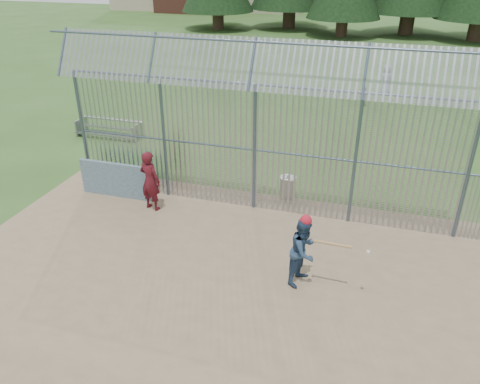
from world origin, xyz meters
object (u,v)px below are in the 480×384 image
(bleacher, at_px, (109,128))
(trash_can, at_px, (288,187))
(dugout_wall, at_px, (115,180))
(onlooker, at_px, (150,181))
(batter, at_px, (304,251))

(bleacher, bearing_deg, trash_can, -21.02)
(dugout_wall, distance_m, bleacher, 5.96)
(dugout_wall, height_order, onlooker, onlooker)
(dugout_wall, xyz_separation_m, batter, (6.76, -2.69, 0.28))
(dugout_wall, bearing_deg, trash_can, 16.37)
(onlooker, distance_m, trash_can, 4.52)
(trash_can, bearing_deg, dugout_wall, -163.63)
(batter, height_order, trash_can, batter)
(dugout_wall, relative_size, bleacher, 0.83)
(batter, distance_m, onlooker, 5.72)
(onlooker, relative_size, bleacher, 0.65)
(onlooker, bearing_deg, batter, 169.20)
(trash_can, xyz_separation_m, bleacher, (-8.77, 3.37, 0.03))
(dugout_wall, height_order, trash_can, dugout_wall)
(dugout_wall, bearing_deg, batter, -21.72)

